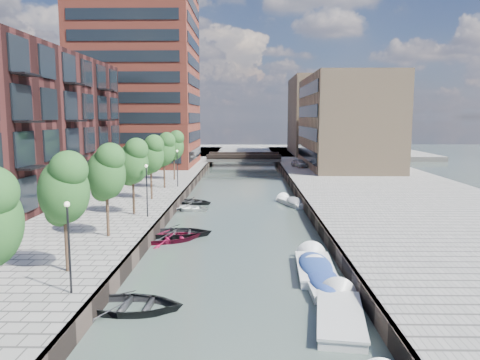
{
  "coord_description": "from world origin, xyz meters",
  "views": [
    {
      "loc": [
        0.6,
        -11.77,
        8.74
      ],
      "look_at": [
        0.0,
        27.07,
        3.5
      ],
      "focal_mm": 35.0,
      "sensor_mm": 36.0,
      "label": 1
    }
  ],
  "objects_px": {
    "sloop_1": "(178,236)",
    "sloop_4": "(192,204)",
    "sloop_2": "(171,241)",
    "motorboat_3": "(314,266)",
    "sloop_3": "(188,210)",
    "tree_3": "(132,161)",
    "tree_2": "(106,171)",
    "motorboat_0": "(321,280)",
    "bridge": "(244,158)",
    "tree_1": "(64,187)",
    "sloop_0": "(131,311)",
    "tree_5": "(164,149)",
    "tree_4": "(151,154)",
    "car": "(300,163)",
    "motorboat_2": "(339,314)",
    "motorboat_4": "(292,202)",
    "tree_6": "(174,145)"
  },
  "relations": [
    {
      "from": "tree_1",
      "to": "sloop_1",
      "type": "xyz_separation_m",
      "value": [
        4.01,
        10.76,
        -5.31
      ]
    },
    {
      "from": "car",
      "to": "tree_1",
      "type": "bearing_deg",
      "value": -127.21
    },
    {
      "from": "tree_3",
      "to": "sloop_3",
      "type": "xyz_separation_m",
      "value": [
        3.53,
        6.56,
        -5.31
      ]
    },
    {
      "from": "tree_3",
      "to": "sloop_0",
      "type": "height_order",
      "value": "tree_3"
    },
    {
      "from": "tree_1",
      "to": "motorboat_2",
      "type": "xyz_separation_m",
      "value": [
        13.2,
        -3.01,
        -5.2
      ]
    },
    {
      "from": "tree_1",
      "to": "motorboat_3",
      "type": "bearing_deg",
      "value": 13.91
    },
    {
      "from": "motorboat_4",
      "to": "bridge",
      "type": "bearing_deg",
      "value": 97.88
    },
    {
      "from": "bridge",
      "to": "motorboat_0",
      "type": "xyz_separation_m",
      "value": [
        4.54,
        -59.98,
        -1.18
      ]
    },
    {
      "from": "motorboat_2",
      "to": "motorboat_3",
      "type": "relative_size",
      "value": 1.0
    },
    {
      "from": "sloop_2",
      "to": "motorboat_3",
      "type": "xyz_separation_m",
      "value": [
        9.31,
        -6.28,
        0.23
      ]
    },
    {
      "from": "sloop_2",
      "to": "car",
      "type": "relative_size",
      "value": 1.2
    },
    {
      "from": "tree_5",
      "to": "sloop_2",
      "type": "distance_m",
      "value": 19.6
    },
    {
      "from": "sloop_3",
      "to": "sloop_4",
      "type": "bearing_deg",
      "value": 22.29
    },
    {
      "from": "sloop_2",
      "to": "sloop_0",
      "type": "bearing_deg",
      "value": 157.11
    },
    {
      "from": "tree_1",
      "to": "sloop_0",
      "type": "distance_m",
      "value": 7.02
    },
    {
      "from": "tree_5",
      "to": "sloop_1",
      "type": "height_order",
      "value": "tree_5"
    },
    {
      "from": "sloop_2",
      "to": "motorboat_0",
      "type": "xyz_separation_m",
      "value": [
        9.37,
        -8.48,
        0.21
      ]
    },
    {
      "from": "tree_6",
      "to": "sloop_4",
      "type": "relative_size",
      "value": 1.38
    },
    {
      "from": "tree_2",
      "to": "tree_4",
      "type": "relative_size",
      "value": 1.0
    },
    {
      "from": "bridge",
      "to": "tree_4",
      "type": "distance_m",
      "value": 41.08
    },
    {
      "from": "sloop_0",
      "to": "sloop_2",
      "type": "height_order",
      "value": "sloop_0"
    },
    {
      "from": "motorboat_2",
      "to": "bridge",
      "type": "bearing_deg",
      "value": 94.2
    },
    {
      "from": "motorboat_0",
      "to": "car",
      "type": "height_order",
      "value": "car"
    },
    {
      "from": "bridge",
      "to": "sloop_3",
      "type": "bearing_deg",
      "value": -97.01
    },
    {
      "from": "tree_1",
      "to": "sloop_3",
      "type": "relative_size",
      "value": 1.4
    },
    {
      "from": "tree_1",
      "to": "tree_4",
      "type": "bearing_deg",
      "value": 90.0
    },
    {
      "from": "bridge",
      "to": "sloop_1",
      "type": "bearing_deg",
      "value": -95.1
    },
    {
      "from": "tree_4",
      "to": "sloop_2",
      "type": "height_order",
      "value": "tree_4"
    },
    {
      "from": "tree_4",
      "to": "sloop_0",
      "type": "bearing_deg",
      "value": -80.83
    },
    {
      "from": "motorboat_3",
      "to": "sloop_4",
      "type": "bearing_deg",
      "value": 114.66
    },
    {
      "from": "tree_6",
      "to": "motorboat_0",
      "type": "height_order",
      "value": "tree_6"
    },
    {
      "from": "tree_3",
      "to": "sloop_2",
      "type": "relative_size",
      "value": 1.31
    },
    {
      "from": "tree_3",
      "to": "sloop_2",
      "type": "xyz_separation_m",
      "value": [
        3.67,
        -4.51,
        -5.31
      ]
    },
    {
      "from": "tree_4",
      "to": "sloop_0",
      "type": "height_order",
      "value": "tree_4"
    },
    {
      "from": "tree_1",
      "to": "motorboat_2",
      "type": "height_order",
      "value": "tree_1"
    },
    {
      "from": "sloop_3",
      "to": "motorboat_3",
      "type": "distance_m",
      "value": 19.76
    },
    {
      "from": "bridge",
      "to": "tree_2",
      "type": "bearing_deg",
      "value": -98.95
    },
    {
      "from": "tree_6",
      "to": "sloop_0",
      "type": "relative_size",
      "value": 1.22
    },
    {
      "from": "tree_4",
      "to": "motorboat_4",
      "type": "bearing_deg",
      "value": 11.56
    },
    {
      "from": "sloop_2",
      "to": "motorboat_3",
      "type": "height_order",
      "value": "motorboat_3"
    },
    {
      "from": "sloop_4",
      "to": "motorboat_4",
      "type": "height_order",
      "value": "motorboat_4"
    },
    {
      "from": "tree_2",
      "to": "motorboat_3",
      "type": "relative_size",
      "value": 1.02
    },
    {
      "from": "tree_2",
      "to": "tree_5",
      "type": "height_order",
      "value": "same"
    },
    {
      "from": "tree_3",
      "to": "tree_4",
      "type": "distance_m",
      "value": 7.0
    },
    {
      "from": "sloop_1",
      "to": "sloop_4",
      "type": "distance_m",
      "value": 13.12
    },
    {
      "from": "sloop_2",
      "to": "motorboat_0",
      "type": "distance_m",
      "value": 12.63
    },
    {
      "from": "tree_2",
      "to": "sloop_2",
      "type": "bearing_deg",
      "value": 34.21
    },
    {
      "from": "tree_4",
      "to": "motorboat_3",
      "type": "distance_m",
      "value": 22.59
    },
    {
      "from": "sloop_1",
      "to": "motorboat_3",
      "type": "distance_m",
      "value": 11.72
    },
    {
      "from": "sloop_0",
      "to": "sloop_2",
      "type": "relative_size",
      "value": 1.07
    }
  ]
}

